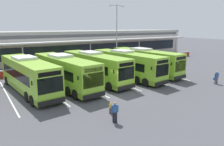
{
  "coord_description": "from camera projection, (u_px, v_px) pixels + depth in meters",
  "views": [
    {
      "loc": [
        -12.93,
        -17.3,
        7.0
      ],
      "look_at": [
        0.48,
        3.0,
        1.6
      ],
      "focal_mm": 33.85,
      "sensor_mm": 36.0,
      "label": 1
    }
  ],
  "objects": [
    {
      "name": "coach_bus_leftmost",
      "position": [
        28.0,
        76.0,
        22.74
      ],
      "size": [
        3.85,
        12.33,
        3.78
      ],
      "color": "#8CC633",
      "rests_on": "ground"
    },
    {
      "name": "bay_stripe_west",
      "position": [
        48.0,
        89.0,
        24.06
      ],
      "size": [
        0.14,
        13.0,
        0.01
      ],
      "primitive_type": "cube",
      "color": "silver",
      "rests_on": "ground"
    },
    {
      "name": "lamp_post_centre",
      "position": [
        117.0,
        30.0,
        40.88
      ],
      "size": [
        3.24,
        0.28,
        11.0
      ],
      "color": "#9E9EA3",
      "rests_on": "ground"
    },
    {
      "name": "coach_bus_centre",
      "position": [
        95.0,
        68.0,
        27.21
      ],
      "size": [
        3.85,
        12.33,
        3.78
      ],
      "color": "#8CC633",
      "rests_on": "ground"
    },
    {
      "name": "coach_bus_right_centre",
      "position": [
        127.0,
        65.0,
        28.88
      ],
      "size": [
        3.85,
        12.33,
        3.78
      ],
      "color": "#8CC633",
      "rests_on": "ground"
    },
    {
      "name": "pedestrian_child",
      "position": [
        111.0,
        107.0,
        17.18
      ],
      "size": [
        0.33,
        0.18,
        1.0
      ],
      "color": "#4C4238",
      "rests_on": "ground"
    },
    {
      "name": "bay_stripe_mid_west",
      "position": [
        82.0,
        84.0,
        26.32
      ],
      "size": [
        0.14,
        13.0,
        0.01
      ],
      "primitive_type": "cube",
      "color": "silver",
      "rests_on": "ground"
    },
    {
      "name": "bay_stripe_far_west",
      "position": [
        8.0,
        95.0,
        21.8
      ],
      "size": [
        0.14,
        13.0,
        0.01
      ],
      "primitive_type": "cube",
      "color": "silver",
      "rests_on": "ground"
    },
    {
      "name": "bay_stripe_mid_east",
      "position": [
        134.0,
        75.0,
        30.84
      ],
      "size": [
        0.14,
        13.0,
        0.01
      ],
      "primitive_type": "cube",
      "color": "silver",
      "rests_on": "ground"
    },
    {
      "name": "pedestrian_with_handbag",
      "position": [
        216.0,
        77.0,
        26.04
      ],
      "size": [
        0.64,
        0.46,
        1.62
      ],
      "color": "slate",
      "rests_on": "ground"
    },
    {
      "name": "ground_plane",
      "position": [
        124.0,
        93.0,
        22.56
      ],
      "size": [
        200.0,
        200.0,
        0.0
      ],
      "primitive_type": "plane",
      "color": "#4C4C51"
    },
    {
      "name": "red_barrier_wall",
      "position": [
        71.0,
        67.0,
        34.26
      ],
      "size": [
        60.0,
        0.4,
        1.1
      ],
      "color": "maroon",
      "rests_on": "ground"
    },
    {
      "name": "bay_stripe_centre",
      "position": [
        110.0,
        79.0,
        28.58
      ],
      "size": [
        0.14,
        13.0,
        0.01
      ],
      "primitive_type": "cube",
      "color": "silver",
      "rests_on": "ground"
    },
    {
      "name": "coach_bus_rightmost",
      "position": [
        145.0,
        62.0,
        31.57
      ],
      "size": [
        3.85,
        12.33,
        3.78
      ],
      "color": "#8CC633",
      "rests_on": "ground"
    },
    {
      "name": "terminal_building",
      "position": [
        47.0,
        46.0,
        43.83
      ],
      "size": [
        70.0,
        13.0,
        6.0
      ],
      "color": "beige",
      "rests_on": "ground"
    },
    {
      "name": "pedestrian_in_dark_coat",
      "position": [
        115.0,
        111.0,
        15.51
      ],
      "size": [
        0.53,
        0.39,
        1.62
      ],
      "color": "black",
      "rests_on": "ground"
    },
    {
      "name": "coach_bus_left_centre",
      "position": [
        65.0,
        72.0,
        24.44
      ],
      "size": [
        3.85,
        12.33,
        3.78
      ],
      "color": "#8CC633",
      "rests_on": "ground"
    },
    {
      "name": "bay_stripe_east",
      "position": [
        155.0,
        72.0,
        33.1
      ],
      "size": [
        0.14,
        13.0,
        0.01
      ],
      "primitive_type": "cube",
      "color": "silver",
      "rests_on": "ground"
    }
  ]
}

